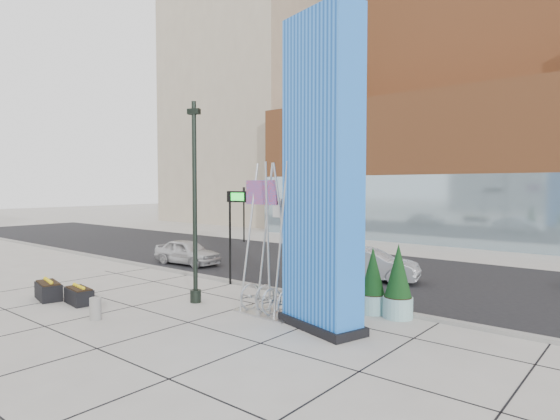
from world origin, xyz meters
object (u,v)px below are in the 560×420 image
Objects in this scene: lamp_post at (195,221)px; car_white_west at (187,252)px; overhead_street_sign at (241,205)px; car_silver_mid at (370,265)px; public_art_sculpture at (268,275)px; blue_pylon at (322,178)px; concrete_bollard at (96,309)px.

lamp_post reaches higher than car_white_west.
overhead_street_sign reaches higher than car_silver_mid.
public_art_sculpture is (3.06, 0.48, -1.64)m from lamp_post.
blue_pylon reaches higher than overhead_street_sign.
blue_pylon is 5.48m from lamp_post.
car_white_west is (-5.97, 2.00, -2.76)m from overhead_street_sign.
overhead_street_sign is 1.02× the size of car_white_west.
concrete_bollard is (-3.80, -3.93, -0.96)m from public_art_sculpture.
public_art_sculpture is at bearing -119.64° from car_white_west.
concrete_bollard is at bearing -131.55° from blue_pylon.
lamp_post is 3.10m from overhead_street_sign.
public_art_sculpture is at bearing -167.63° from blue_pylon.
car_white_west is (-11.83, 4.67, -3.78)m from blue_pylon.
car_silver_mid reaches higher than concrete_bollard.
overhead_street_sign is at bearing 126.55° from car_silver_mid.
concrete_bollard is (-6.00, -3.78, -4.09)m from blue_pylon.
public_art_sculpture is 5.55m from concrete_bollard.
car_white_west is (-5.84, 8.45, 0.32)m from concrete_bollard.
overhead_street_sign is 6.88m from car_white_west.
car_white_west is at bearing 158.81° from public_art_sculpture.
concrete_bollard is (-0.74, -3.44, -2.60)m from lamp_post.
overhead_street_sign reaches higher than concrete_bollard.
overhead_street_sign is at bearing 171.76° from blue_pylon.
concrete_bollard is at bearing -102.08° from lamp_post.
car_silver_mid is (2.98, 7.44, -2.24)m from lamp_post.
car_silver_mid is at bearing 94.60° from public_art_sculpture.
public_art_sculpture is (-2.20, 0.15, -3.13)m from blue_pylon.
lamp_post is 3.51m from public_art_sculpture.
car_silver_mid reaches higher than car_white_west.
public_art_sculpture is 1.17× the size of car_silver_mid.
lamp_post is 1.85× the size of car_white_west.
blue_pylon reaches higher than car_white_west.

